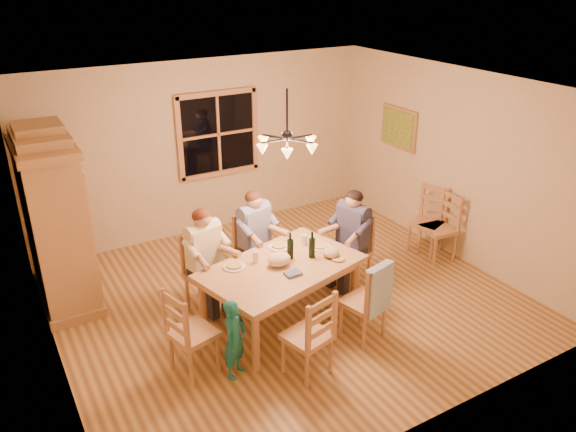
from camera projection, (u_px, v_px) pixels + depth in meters
floor at (287, 298)px, 7.24m from camera, size 5.50×5.50×0.00m
ceiling at (287, 88)px, 6.13m from camera, size 5.50×5.00×0.02m
wall_back at (206, 148)px, 8.66m from camera, size 5.50×0.02×2.70m
wall_left at (41, 257)px, 5.42m from camera, size 0.02×5.00×2.70m
wall_right at (455, 164)px, 7.95m from camera, size 0.02×5.00×2.70m
window at (218, 134)px, 8.64m from camera, size 1.30×0.06×1.30m
painting at (398, 128)px, 8.77m from camera, size 0.06×0.78×0.64m
chandelier at (287, 143)px, 6.39m from camera, size 0.77×0.68×0.71m
armoire at (56, 223)px, 6.83m from camera, size 0.66×1.40×2.30m
dining_table at (281, 273)px, 6.53m from camera, size 2.05×1.53×0.76m
chair_far_left at (207, 286)px, 6.94m from camera, size 0.53×0.51×0.99m
chair_far_right at (256, 263)px, 7.46m from camera, size 0.53×0.51×0.99m
chair_near_left at (307, 348)px, 5.82m from camera, size 0.53×0.51×0.99m
chair_near_right at (363, 313)px, 6.40m from camera, size 0.53×0.51×0.99m
chair_end_left at (194, 345)px, 5.86m from camera, size 0.51×0.53×0.99m
chair_end_right at (350, 263)px, 7.48m from camera, size 0.51×0.53×0.99m
adult_woman at (204, 247)px, 6.72m from camera, size 0.47×0.50×0.87m
adult_plaid_man at (255, 227)px, 7.24m from camera, size 0.47×0.50×0.87m
adult_slate_man at (352, 226)px, 7.26m from camera, size 0.50×0.47×0.87m
towel at (378, 290)px, 6.11m from camera, size 0.39×0.19×0.58m
wine_bottle_a at (290, 246)px, 6.57m from camera, size 0.08×0.08×0.33m
wine_bottle_b at (312, 245)px, 6.60m from camera, size 0.08×0.08×0.33m
plate_woman at (234, 267)px, 6.43m from camera, size 0.26×0.26×0.02m
plate_plaid at (279, 247)px, 6.89m from camera, size 0.26×0.26×0.02m
plate_slate at (320, 247)px, 6.88m from camera, size 0.26×0.26×0.02m
wine_glass_a at (256, 257)px, 6.52m from camera, size 0.06×0.06×0.14m
wine_glass_b at (305, 240)px, 6.92m from camera, size 0.06×0.06×0.14m
cap at (331, 253)px, 6.65m from camera, size 0.20×0.20×0.11m
napkin at (293, 273)px, 6.28m from camera, size 0.21×0.18×0.03m
cloth_bundle at (279, 259)px, 6.46m from camera, size 0.28×0.22×0.15m
child at (235, 339)px, 5.73m from camera, size 0.39×0.36×0.89m
chair_spare_front at (437, 239)px, 8.14m from camera, size 0.47×0.48×0.99m
chair_spare_back at (426, 232)px, 8.33m from camera, size 0.55×0.56×0.99m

